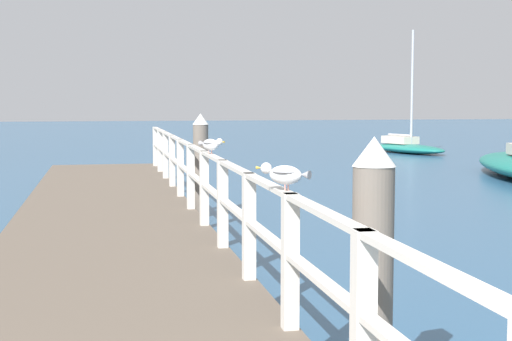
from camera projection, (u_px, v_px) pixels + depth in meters
name	position (u px, v px, depth m)	size (l,w,h in m)	color
pier_deck	(108.00, 232.00, 11.34)	(2.82, 19.96, 0.39)	brown
pier_railing	(197.00, 174.00, 11.53)	(0.12, 18.48, 1.05)	beige
dock_piling_near	(372.00, 276.00, 5.15)	(0.29, 0.29, 1.90)	#6B6056
dock_piling_far	(201.00, 165.00, 14.06)	(0.29, 0.29, 1.90)	#6B6056
seagull_foreground	(285.00, 174.00, 5.94)	(0.38, 0.36, 0.21)	white
seagull_background	(211.00, 144.00, 10.00)	(0.30, 0.42, 0.21)	white
boat_1	(407.00, 146.00, 31.28)	(2.57, 4.42, 4.96)	#197266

